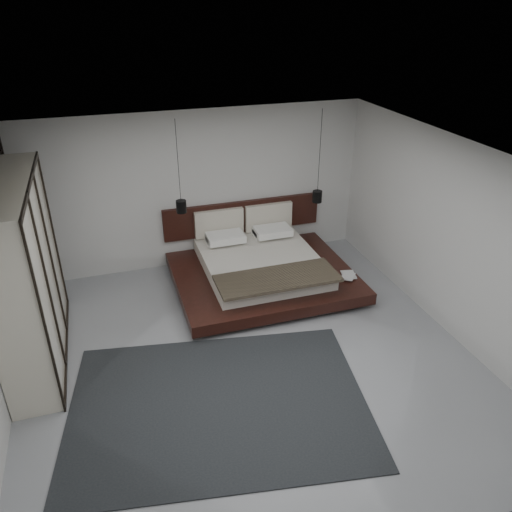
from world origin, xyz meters
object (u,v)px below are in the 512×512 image
object	(u,v)px
rug	(219,404)
wardrobe	(25,275)
lattice_screen	(15,229)
bed	(261,267)
pendant_right	(317,196)
pendant_left	(181,206)

from	to	relation	value
rug	wardrobe	bearing A→B (deg)	140.68
wardrobe	rug	world-z (taller)	wardrobe
wardrobe	rug	bearing A→B (deg)	-39.32
lattice_screen	bed	bearing A→B (deg)	-8.32
lattice_screen	pendant_right	xyz separation A→B (m)	(4.97, -0.07, -0.02)
wardrobe	lattice_screen	bearing A→B (deg)	99.70
lattice_screen	pendant_left	size ratio (longest dim) A/B	1.70
pendant_right	rug	xyz separation A→B (m)	(-2.62, -3.12, -1.27)
bed	wardrobe	bearing A→B (deg)	-165.22
bed	rug	size ratio (longest dim) A/B	0.82
pendant_right	lattice_screen	bearing A→B (deg)	179.23
bed	rug	bearing A→B (deg)	-118.14
pendant_left	wardrobe	distance (m)	2.69
pendant_left	bed	bearing A→B (deg)	-21.66
bed	pendant_left	size ratio (longest dim) A/B	1.94
pendant_left	pendant_right	bearing A→B (deg)	0.00
lattice_screen	pendant_right	size ratio (longest dim) A/B	1.59
pendant_left	wardrobe	size ratio (longest dim) A/B	0.60
bed	pendant_left	distance (m)	1.70
wardrobe	rug	xyz separation A→B (m)	(2.09, -1.71, -1.25)
lattice_screen	bed	xyz separation A→B (m)	(3.75, -0.55, -1.00)
lattice_screen	rug	size ratio (longest dim) A/B	0.72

